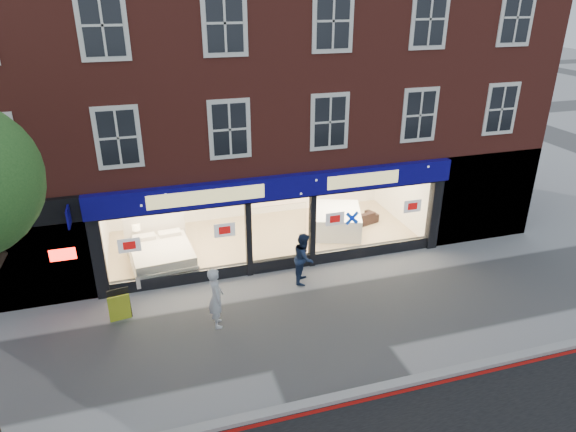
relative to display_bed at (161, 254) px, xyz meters
name	(u,v)px	position (x,y,z in m)	size (l,w,h in m)	color
ground	(312,322)	(3.70, -4.34, -0.48)	(120.00, 120.00, 0.00)	gray
kerb_line	(358,402)	(3.70, -7.44, -0.47)	(60.00, 0.10, 0.01)	#8C0A07
kerb_stone	(355,394)	(3.70, -7.24, -0.42)	(60.00, 0.25, 0.12)	gray
showroom_floor	(264,239)	(3.70, 0.91, -0.43)	(11.00, 4.50, 0.10)	tan
building	(248,44)	(3.69, 2.60, 6.19)	(19.00, 8.26, 10.30)	maroon
display_bed	(161,254)	(0.00, 0.00, 0.00)	(2.19, 2.57, 1.37)	beige
bedside_table	(139,246)	(-0.70, 0.97, -0.10)	(0.45, 0.45, 0.55)	brown
mattress_stack	(337,221)	(6.44, 0.70, 0.04)	(2.27, 2.54, 0.83)	white
sofa	(357,219)	(7.40, 0.98, -0.14)	(1.66, 0.65, 0.48)	black
a_board	(120,306)	(-1.32, -2.68, -0.03)	(0.59, 0.38, 0.90)	gold
pedestrian_grey	(216,297)	(1.20, -3.67, 0.39)	(0.63, 0.42, 1.74)	#B3B5BB
pedestrian_blue	(304,258)	(4.18, -2.18, 0.34)	(0.79, 0.62, 1.63)	#172441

